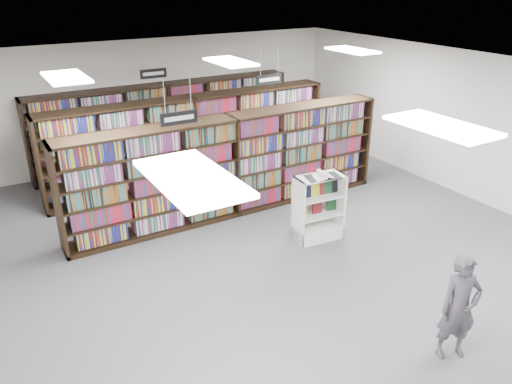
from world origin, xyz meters
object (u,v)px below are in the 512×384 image
bookshelf_row_near (232,166)px  open_book (323,176)px  shopper (459,308)px  endcap_display (317,216)px

bookshelf_row_near → open_book: size_ratio=10.14×
shopper → bookshelf_row_near: bearing=115.6°
open_book → shopper: shopper is taller
endcap_display → open_book: (-0.01, -0.11, 0.88)m
bookshelf_row_near → shopper: 5.37m
bookshelf_row_near → shopper: size_ratio=4.61×
open_book → endcap_display: bearing=97.1°
endcap_display → open_book: size_ratio=1.88×
bookshelf_row_near → open_book: bookshelf_row_near is taller
bookshelf_row_near → shopper: bearing=-85.1°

